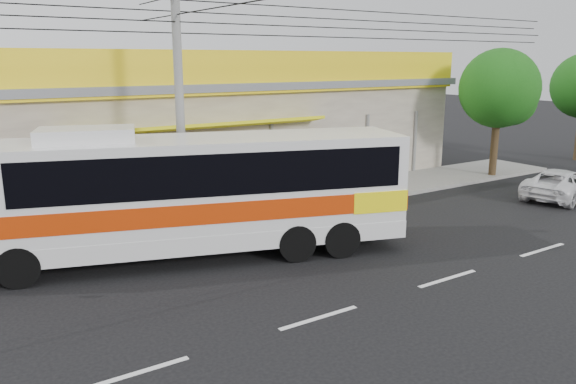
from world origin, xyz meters
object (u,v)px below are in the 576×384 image
object	(u,v)px
motorbike_red	(17,222)
utility_pole	(176,15)
white_car	(560,184)
tree_near	(502,91)
coach_bus	(194,188)

from	to	relation	value
motorbike_red	utility_pole	distance (m)	7.70
motorbike_red	white_car	xyz separation A→B (m)	(18.84, -5.60, -0.09)
utility_pole	motorbike_red	bearing A→B (deg)	153.53
white_car	tree_near	world-z (taller)	tree_near
motorbike_red	utility_pole	bearing A→B (deg)	-115.02
coach_bus	tree_near	distance (m)	16.32
white_car	tree_near	size ratio (longest dim) A/B	0.71
coach_bus	tree_near	size ratio (longest dim) A/B	2.06
coach_bus	tree_near	xyz separation A→B (m)	(16.04, 2.29, 2.01)
coach_bus	motorbike_red	size ratio (longest dim) A/B	6.15
white_car	utility_pole	world-z (taller)	utility_pole
utility_pole	tree_near	world-z (taller)	utility_pole
coach_bus	white_car	distance (m)	15.00
motorbike_red	tree_near	size ratio (longest dim) A/B	0.34
utility_pole	tree_near	size ratio (longest dim) A/B	5.78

